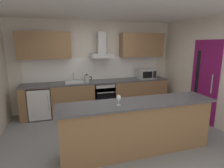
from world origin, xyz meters
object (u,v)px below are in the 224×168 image
(microwave, at_px, (146,74))
(oven, at_px, (103,96))
(refrigerator, at_px, (40,102))
(sink, at_px, (74,82))
(kettle, at_px, (87,79))
(wine_glass, at_px, (119,98))
(range_hood, at_px, (102,50))

(microwave, bearing_deg, oven, 178.83)
(oven, distance_m, refrigerator, 1.74)
(refrigerator, bearing_deg, oven, 0.09)
(sink, xyz_separation_m, kettle, (0.35, -0.04, 0.08))
(refrigerator, bearing_deg, wine_glass, -58.55)
(refrigerator, xyz_separation_m, microwave, (3.11, -0.03, 0.62))
(microwave, relative_size, kettle, 1.73)
(sink, bearing_deg, kettle, -7.25)
(range_hood, xyz_separation_m, wine_glass, (-0.33, -2.44, -0.70))
(oven, bearing_deg, microwave, -1.17)
(microwave, distance_m, range_hood, 1.56)
(microwave, height_order, range_hood, range_hood)
(sink, xyz_separation_m, wine_glass, (0.50, -2.32, 0.15))
(sink, height_order, wine_glass, sink)
(microwave, relative_size, wine_glass, 2.81)
(kettle, relative_size, range_hood, 0.40)
(microwave, relative_size, sink, 1.00)
(wine_glass, bearing_deg, refrigerator, 121.45)
(oven, relative_size, range_hood, 1.11)
(oven, height_order, kettle, kettle)
(oven, bearing_deg, sink, 179.23)
(sink, height_order, range_hood, range_hood)
(oven, relative_size, microwave, 1.60)
(microwave, height_order, kettle, microwave)
(wine_glass, bearing_deg, range_hood, 82.36)
(refrigerator, distance_m, sink, 1.05)
(kettle, relative_size, wine_glass, 1.62)
(range_hood, bearing_deg, wine_glass, -97.64)
(microwave, xyz_separation_m, range_hood, (-1.37, 0.16, 0.74))
(sink, distance_m, wine_glass, 2.38)
(refrigerator, relative_size, range_hood, 1.18)
(microwave, bearing_deg, kettle, -179.82)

